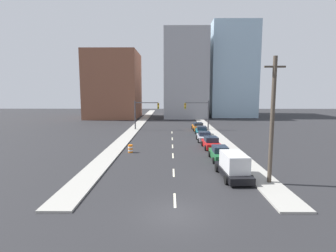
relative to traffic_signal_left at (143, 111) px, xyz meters
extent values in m
plane|color=#262628|center=(5.63, -35.16, -3.71)|extent=(200.00, 200.00, 0.00)
cube|color=#9E9B93|center=(-1.73, 8.97, -3.64)|extent=(2.19, 88.27, 0.14)
cube|color=#9E9B93|center=(12.98, 8.97, -3.64)|extent=(2.19, 88.27, 0.14)
cube|color=beige|center=(5.63, -33.16, -3.71)|extent=(0.16, 2.40, 0.01)
cube|color=beige|center=(5.63, -27.09, -3.71)|extent=(0.16, 2.40, 0.01)
cube|color=beige|center=(5.63, -20.67, -3.71)|extent=(0.16, 2.40, 0.01)
cube|color=beige|center=(5.63, -15.45, -3.71)|extent=(0.16, 2.40, 0.01)
cube|color=beige|center=(5.63, -9.74, -3.71)|extent=(0.16, 2.40, 0.01)
cube|color=beige|center=(5.63, -3.31, -3.71)|extent=(0.16, 2.40, 0.01)
cube|color=brown|center=(-10.70, 25.05, 5.46)|extent=(14.00, 16.00, 18.34)
cube|color=#99999E|center=(9.59, 29.05, 8.35)|extent=(12.00, 20.00, 24.13)
cube|color=#99B7CC|center=(23.53, 33.05, 9.72)|extent=(13.00, 20.00, 26.87)
cylinder|color=#38383D|center=(-1.44, 0.00, -0.89)|extent=(0.24, 0.24, 5.65)
cylinder|color=#38383D|center=(0.79, 0.00, 1.54)|extent=(4.46, 0.16, 0.16)
cube|color=#B79319|center=(3.02, 0.00, 0.91)|extent=(0.34, 0.32, 1.10)
cylinder|color=#4C0C0C|center=(3.02, -0.17, 1.25)|extent=(0.22, 0.04, 0.22)
cylinder|color=yellow|center=(3.02, -0.17, 0.91)|extent=(0.22, 0.04, 0.22)
cylinder|color=#0C3F14|center=(3.02, -0.17, 0.57)|extent=(0.22, 0.04, 0.22)
cylinder|color=#38383D|center=(12.63, 0.00, -0.89)|extent=(0.24, 0.24, 5.65)
cylinder|color=#38383D|center=(10.40, 0.00, 1.54)|extent=(4.46, 0.16, 0.16)
cube|color=#B79319|center=(8.17, 0.00, 0.91)|extent=(0.34, 0.32, 1.10)
cylinder|color=#4C0C0C|center=(8.17, -0.17, 1.25)|extent=(0.22, 0.04, 0.22)
cylinder|color=yellow|center=(8.17, -0.17, 0.91)|extent=(0.22, 0.04, 0.22)
cylinder|color=#0C3F14|center=(8.17, -0.17, 0.57)|extent=(0.22, 0.04, 0.22)
cylinder|color=#473D33|center=(13.21, -29.88, 1.26)|extent=(0.32, 0.32, 9.95)
cube|color=#473D33|center=(13.21, -29.88, 5.44)|extent=(1.60, 0.14, 0.14)
cylinder|color=orange|center=(0.51, -19.14, -3.62)|extent=(0.56, 0.56, 0.19)
cylinder|color=white|center=(0.51, -19.14, -3.43)|extent=(0.56, 0.56, 0.19)
cylinder|color=orange|center=(0.51, -19.14, -3.24)|extent=(0.56, 0.56, 0.19)
cylinder|color=white|center=(0.51, -19.14, -3.05)|extent=(0.56, 0.56, 0.19)
cylinder|color=orange|center=(0.51, -19.14, -2.86)|extent=(0.56, 0.56, 0.19)
cube|color=black|center=(10.67, -28.35, -3.24)|extent=(2.24, 5.42, 0.56)
cube|color=silver|center=(10.69, -28.61, -2.25)|extent=(1.90, 3.39, 1.40)
cylinder|color=black|center=(9.57, -26.75, -3.36)|extent=(0.26, 0.73, 0.72)
cylinder|color=black|center=(11.59, -26.64, -3.36)|extent=(0.26, 0.73, 0.72)
cylinder|color=black|center=(9.75, -30.05, -3.36)|extent=(0.26, 0.73, 0.72)
cylinder|color=black|center=(11.77, -29.94, -3.36)|extent=(0.26, 0.73, 0.72)
cube|color=#1E6033|center=(10.65, -22.58, -3.18)|extent=(1.74, 4.47, 0.71)
cube|color=#1E2838|center=(10.65, -22.58, -2.51)|extent=(1.52, 2.02, 0.64)
cylinder|color=black|center=(9.75, -21.21, -3.39)|extent=(0.22, 0.65, 0.64)
cylinder|color=black|center=(11.52, -21.19, -3.39)|extent=(0.22, 0.65, 0.64)
cylinder|color=black|center=(9.77, -23.97, -3.39)|extent=(0.22, 0.65, 0.64)
cylinder|color=black|center=(11.54, -23.96, -3.39)|extent=(0.22, 0.65, 0.64)
cube|color=red|center=(10.64, -16.58, -3.18)|extent=(1.98, 4.51, 0.69)
cube|color=#1E2838|center=(10.64, -16.58, -2.52)|extent=(1.67, 2.06, 0.63)
cylinder|color=black|center=(9.64, -15.23, -3.38)|extent=(0.24, 0.68, 0.67)
cylinder|color=black|center=(11.53, -15.16, -3.38)|extent=(0.24, 0.68, 0.67)
cylinder|color=black|center=(9.74, -17.99, -3.38)|extent=(0.24, 0.68, 0.67)
cylinder|color=black|center=(11.63, -17.92, -3.38)|extent=(0.24, 0.68, 0.67)
cube|color=#B2B2BC|center=(10.40, -11.49, -3.21)|extent=(1.89, 4.21, 0.64)
cube|color=#1E2838|center=(10.40, -11.49, -2.60)|extent=(1.66, 1.90, 0.59)
cylinder|color=black|center=(9.43, -10.18, -3.39)|extent=(0.22, 0.65, 0.65)
cylinder|color=black|center=(11.38, -10.19, -3.39)|extent=(0.22, 0.65, 0.65)
cylinder|color=black|center=(9.42, -12.79, -3.39)|extent=(0.22, 0.65, 0.65)
cylinder|color=black|center=(11.37, -12.80, -3.39)|extent=(0.22, 0.65, 0.65)
cube|color=#196B75|center=(10.65, -6.10, -3.19)|extent=(1.87, 4.35, 0.69)
cube|color=#1E2838|center=(10.65, -6.10, -2.53)|extent=(1.61, 1.97, 0.63)
cylinder|color=black|center=(9.74, -4.74, -3.39)|extent=(0.23, 0.66, 0.65)
cylinder|color=black|center=(11.61, -4.77, -3.39)|extent=(0.23, 0.66, 0.65)
cylinder|color=black|center=(9.70, -7.42, -3.39)|extent=(0.23, 0.66, 0.65)
cylinder|color=black|center=(11.56, -7.45, -3.39)|extent=(0.23, 0.66, 0.65)
cube|color=orange|center=(10.64, -0.40, -3.19)|extent=(1.99, 4.76, 0.66)
cube|color=#1E2838|center=(10.64, -0.40, -2.55)|extent=(1.70, 2.16, 0.62)
cylinder|color=black|center=(9.64, 1.04, -3.36)|extent=(0.24, 0.71, 0.70)
cylinder|color=black|center=(11.57, 1.09, -3.36)|extent=(0.24, 0.71, 0.70)
cylinder|color=black|center=(9.71, -1.88, -3.36)|extent=(0.24, 0.71, 0.70)
cylinder|color=black|center=(11.64, -1.83, -3.36)|extent=(0.24, 0.71, 0.70)
camera|label=1|loc=(5.31, -50.07, 3.54)|focal=28.00mm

